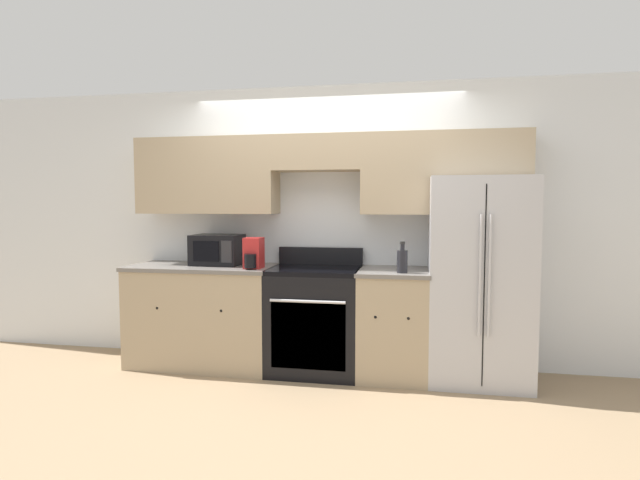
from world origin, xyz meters
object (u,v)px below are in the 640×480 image
(oven_range, at_px, (315,319))
(refrigerator, at_px, (478,279))
(bottle, at_px, (402,260))
(microwave, at_px, (217,250))

(oven_range, distance_m, refrigerator, 1.46)
(bottle, bearing_deg, refrigerator, 19.91)
(microwave, xyz_separation_m, bottle, (1.71, -0.25, -0.04))
(refrigerator, relative_size, microwave, 3.88)
(refrigerator, xyz_separation_m, microwave, (-2.35, 0.02, 0.21))
(oven_range, bearing_deg, bottle, -12.49)
(oven_range, distance_m, bottle, 0.97)
(oven_range, xyz_separation_m, bottle, (0.77, -0.17, 0.56))
(microwave, bearing_deg, oven_range, -4.56)
(oven_range, height_order, microwave, microwave)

